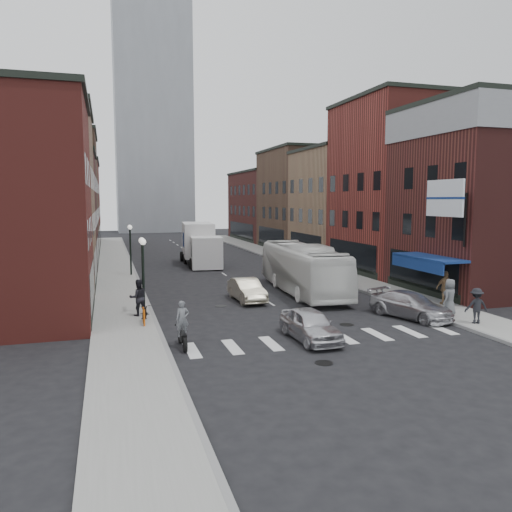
{
  "coord_description": "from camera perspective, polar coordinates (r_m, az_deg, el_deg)",
  "views": [
    {
      "loc": [
        -9.18,
        -22.67,
        6.12
      ],
      "look_at": [
        -0.66,
        5.69,
        2.76
      ],
      "focal_mm": 35.0,
      "sensor_mm": 36.0,
      "label": 1
    }
  ],
  "objects": [
    {
      "name": "motorcycle_rider",
      "position": [
        21.01,
        -8.4,
        -7.92
      ],
      "size": [
        0.55,
        1.95,
        1.98
      ],
      "rotation": [
        0.0,
        0.0,
        -0.01
      ],
      "color": "black",
      "rests_on": "ground"
    },
    {
      "name": "transit_bus",
      "position": [
        32.96,
        5.35,
        -1.43
      ],
      "size": [
        3.49,
        11.72,
        3.22
      ],
      "primitive_type": "imported",
      "rotation": [
        0.0,
        0.0,
        -0.07
      ],
      "color": "silver",
      "rests_on": "ground"
    },
    {
      "name": "curb_left",
      "position": [
        45.14,
        -13.8,
        -1.51
      ],
      "size": [
        0.2,
        74.0,
        0.16
      ],
      "primitive_type": "cube",
      "color": "gray",
      "rests_on": "ground"
    },
    {
      "name": "curb_car",
      "position": [
        27.21,
        17.26,
        -5.39
      ],
      "size": [
        3.28,
        4.95,
        1.33
      ],
      "primitive_type": "imported",
      "rotation": [
        0.0,
        0.0,
        0.34
      ],
      "color": "silver",
      "rests_on": "ground"
    },
    {
      "name": "bldg_right_corner",
      "position": [
        36.37,
        25.08,
        5.91
      ],
      "size": [
        10.3,
        9.2,
        12.3
      ],
      "color": "#491C1A",
      "rests_on": "ground"
    },
    {
      "name": "parked_bicycle",
      "position": [
        25.22,
        -12.57,
        -6.32
      ],
      "size": [
        0.83,
        1.8,
        0.91
      ],
      "primitive_type": "imported",
      "rotation": [
        0.0,
        0.0,
        -0.13
      ],
      "color": "black",
      "rests_on": "sidewalk_left"
    },
    {
      "name": "bldg_left_far_b",
      "position": [
        71.9,
        -21.47,
        5.65
      ],
      "size": [
        10.3,
        16.2,
        11.3
      ],
      "color": "maroon",
      "rests_on": "ground"
    },
    {
      "name": "bldg_right_mid_a",
      "position": [
        43.93,
        16.82,
        7.54
      ],
      "size": [
        10.3,
        10.2,
        14.3
      ],
      "color": "maroon",
      "rests_on": "ground"
    },
    {
      "name": "streetlamp_near",
      "position": [
        26.92,
        -12.81,
        -0.54
      ],
      "size": [
        0.32,
        1.22,
        4.11
      ],
      "color": "black",
      "rests_on": "ground"
    },
    {
      "name": "box_truck",
      "position": [
        47.02,
        -6.39,
        1.31
      ],
      "size": [
        3.31,
        9.18,
        3.9
      ],
      "rotation": [
        0.0,
        0.0,
        -0.1
      ],
      "color": "silver",
      "rests_on": "ground"
    },
    {
      "name": "bldg_right_mid_b",
      "position": [
        52.56,
        10.71,
        5.84
      ],
      "size": [
        10.3,
        10.2,
        11.3
      ],
      "color": "#9A7255",
      "rests_on": "ground"
    },
    {
      "name": "crosswalk_stripes",
      "position": [
        22.55,
        8.1,
        -9.35
      ],
      "size": [
        12.0,
        2.2,
        0.01
      ],
      "primitive_type": "cube",
      "color": "silver",
      "rests_on": "ground"
    },
    {
      "name": "billboard_sign",
      "position": [
        29.2,
        20.88,
        6.07
      ],
      "size": [
        1.52,
        3.0,
        3.7
      ],
      "color": "black",
      "rests_on": "ground"
    },
    {
      "name": "bldg_left_mid_b",
      "position": [
        47.04,
        -23.91,
        4.74
      ],
      "size": [
        10.3,
        10.2,
        10.3
      ],
      "color": "#491C1A",
      "rests_on": "ground"
    },
    {
      "name": "bldg_right_far_a",
      "position": [
        62.53,
        6.06,
        6.46
      ],
      "size": [
        10.3,
        12.2,
        12.3
      ],
      "color": "brown",
      "rests_on": "ground"
    },
    {
      "name": "ground",
      "position": [
        25.21,
        5.21,
        -7.61
      ],
      "size": [
        160.0,
        160.0,
        0.0
      ],
      "primitive_type": "plane",
      "color": "black",
      "rests_on": "ground"
    },
    {
      "name": "sidewalk_left",
      "position": [
        45.08,
        -15.71,
        -1.48
      ],
      "size": [
        3.0,
        74.0,
        0.15
      ],
      "primitive_type": "cube",
      "color": "gray",
      "rests_on": "ground"
    },
    {
      "name": "sedan_left_near",
      "position": [
        22.07,
        6.2,
        -7.8
      ],
      "size": [
        1.76,
        4.12,
        1.39
      ],
      "primitive_type": "imported",
      "rotation": [
        0.0,
        0.0,
        0.03
      ],
      "color": "silver",
      "rests_on": "ground"
    },
    {
      "name": "streetlamp_far",
      "position": [
        40.83,
        -14.18,
        1.76
      ],
      "size": [
        0.32,
        1.22,
        4.11
      ],
      "color": "black",
      "rests_on": "ground"
    },
    {
      "name": "awning_blue",
      "position": [
        31.2,
        18.88,
        -0.31
      ],
      "size": [
        1.8,
        5.0,
        0.78
      ],
      "color": "navy",
      "rests_on": "ground"
    },
    {
      "name": "bldg_left_mid_a",
      "position": [
        37.12,
        -25.88,
        5.87
      ],
      "size": [
        10.3,
        10.2,
        12.3
      ],
      "color": "#9A7255",
      "rests_on": "ground"
    },
    {
      "name": "distant_tower",
      "position": [
        102.83,
        -11.84,
        16.91
      ],
      "size": [
        14.0,
        14.0,
        50.0
      ],
      "primitive_type": "cube",
      "color": "#9399A0",
      "rests_on": "ground"
    },
    {
      "name": "bldg_right_far_b",
      "position": [
        75.64,
        1.92,
        5.73
      ],
      "size": [
        10.3,
        16.2,
        10.3
      ],
      "color": "#491C1A",
      "rests_on": "ground"
    },
    {
      "name": "ped_left_solo",
      "position": [
        26.49,
        -13.3,
        -4.64
      ],
      "size": [
        1.0,
        0.68,
        1.89
      ],
      "primitive_type": "imported",
      "rotation": [
        0.0,
        0.0,
        3.31
      ],
      "color": "black",
      "rests_on": "sidewalk_left"
    },
    {
      "name": "ped_right_c",
      "position": [
        27.69,
        21.28,
        -4.42
      ],
      "size": [
        1.11,
        0.96,
        1.91
      ],
      "primitive_type": "imported",
      "rotation": [
        0.0,
        0.0,
        3.61
      ],
      "color": "#5B5F63",
      "rests_on": "sidewalk_right"
    },
    {
      "name": "sedan_left_far",
      "position": [
        30.27,
        -1.05,
        -3.9
      ],
      "size": [
        1.52,
        4.12,
        1.35
      ],
      "primitive_type": "imported",
      "rotation": [
        0.0,
        0.0,
        0.02
      ],
      "color": "beige",
      "rests_on": "ground"
    },
    {
      "name": "sidewalk_right",
      "position": [
        48.42,
        4.83,
        -0.73
      ],
      "size": [
        3.0,
        74.0,
        0.15
      ],
      "primitive_type": "cube",
      "color": "gray",
      "rests_on": "ground"
    },
    {
      "name": "ped_right_b",
      "position": [
        30.47,
        20.85,
        -3.42
      ],
      "size": [
        1.2,
        0.73,
        1.93
      ],
      "primitive_type": "imported",
      "rotation": [
        0.0,
        0.0,
        2.99
      ],
      "color": "olive",
      "rests_on": "sidewalk_right"
    },
    {
      "name": "ped_right_a",
      "position": [
        26.46,
        23.88,
        -5.22
      ],
      "size": [
        1.21,
        0.78,
        1.73
      ],
      "primitive_type": "imported",
      "rotation": [
        0.0,
        0.0,
        2.93
      ],
      "color": "black",
      "rests_on": "sidewalk_right"
    },
    {
      "name": "bike_rack",
      "position": [
        24.66,
        -12.7,
        -6.75
      ],
      "size": [
        0.08,
        0.68,
        0.8
      ],
      "color": "#D8590C",
      "rests_on": "sidewalk_left"
    },
    {
      "name": "curb_right",
      "position": [
        47.9,
        3.16,
        -0.88
      ],
      "size": [
        0.2,
        74.0,
        0.16
      ],
      "primitive_type": "cube",
      "color": "gray",
      "rests_on": "ground"
    },
    {
      "name": "bldg_left_far_a",
      "position": [
        57.96,
        -22.64,
        6.5
      ],
      "size": [
        10.3,
        12.2,
        13.3
      ],
      "color": "brown",
      "rests_on": "ground"
    }
  ]
}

